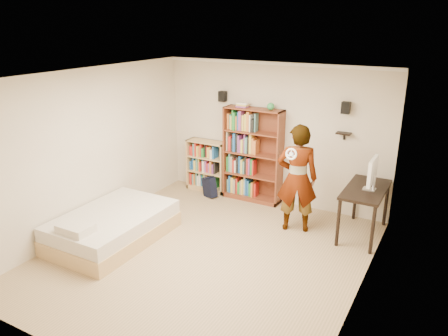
# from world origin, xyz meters

# --- Properties ---
(ground) EXTENTS (4.50, 5.00, 0.01)m
(ground) POSITION_xyz_m (0.00, 0.00, 0.00)
(ground) COLOR tan
(ground) RESTS_ON ground
(room_shell) EXTENTS (4.52, 5.02, 2.71)m
(room_shell) POSITION_xyz_m (0.00, 0.00, 1.76)
(room_shell) COLOR beige
(room_shell) RESTS_ON ground
(crown_molding) EXTENTS (4.50, 5.00, 0.06)m
(crown_molding) POSITION_xyz_m (0.00, 0.00, 2.67)
(crown_molding) COLOR white
(crown_molding) RESTS_ON room_shell
(speaker_left) EXTENTS (0.14, 0.12, 0.20)m
(speaker_left) POSITION_xyz_m (-1.05, 2.40, 2.00)
(speaker_left) COLOR black
(speaker_left) RESTS_ON room_shell
(speaker_right) EXTENTS (0.14, 0.12, 0.20)m
(speaker_right) POSITION_xyz_m (1.35, 2.40, 2.00)
(speaker_right) COLOR black
(speaker_right) RESTS_ON room_shell
(wall_shelf) EXTENTS (0.25, 0.16, 0.02)m
(wall_shelf) POSITION_xyz_m (1.35, 2.41, 1.55)
(wall_shelf) COLOR black
(wall_shelf) RESTS_ON room_shell
(tall_bookshelf) EXTENTS (1.16, 0.34, 1.84)m
(tall_bookshelf) POSITION_xyz_m (-0.34, 2.33, 0.92)
(tall_bookshelf) COLOR brown
(tall_bookshelf) RESTS_ON ground
(low_bookshelf) EXTENTS (0.85, 0.32, 1.06)m
(low_bookshelf) POSITION_xyz_m (-1.39, 2.34, 0.53)
(low_bookshelf) COLOR tan
(low_bookshelf) RESTS_ON ground
(computer_desk) EXTENTS (0.61, 1.23, 0.84)m
(computer_desk) POSITION_xyz_m (1.92, 1.84, 0.42)
(computer_desk) COLOR black
(computer_desk) RESTS_ON ground
(imac) EXTENTS (0.11, 0.53, 0.53)m
(imac) POSITION_xyz_m (1.98, 1.80, 1.10)
(imac) COLOR white
(imac) RESTS_ON computer_desk
(daybed) EXTENTS (1.30, 2.00, 0.59)m
(daybed) POSITION_xyz_m (-1.58, -0.30, 0.29)
(daybed) COLOR beige
(daybed) RESTS_ON ground
(person) EXTENTS (0.79, 0.65, 1.85)m
(person) POSITION_xyz_m (0.87, 1.50, 0.92)
(person) COLOR black
(person) RESTS_ON ground
(wii_wheel) EXTENTS (0.19, 0.07, 0.19)m
(wii_wheel) POSITION_xyz_m (0.87, 1.16, 1.44)
(wii_wheel) COLOR white
(wii_wheel) RESTS_ON person
(navy_bag) EXTENTS (0.36, 0.30, 0.42)m
(navy_bag) POSITION_xyz_m (-1.15, 2.04, 0.21)
(navy_bag) COLOR black
(navy_bag) RESTS_ON ground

